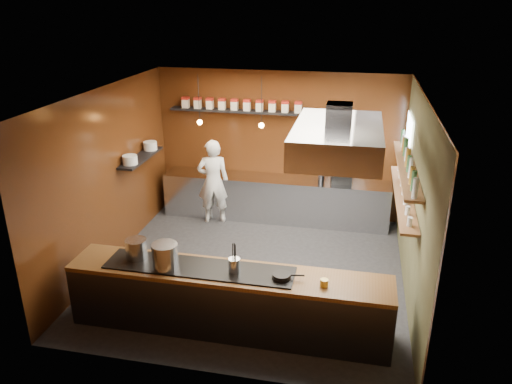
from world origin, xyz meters
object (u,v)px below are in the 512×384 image
(stockpot_small, at_px, (136,249))
(espresso_machine, at_px, (342,172))
(stockpot_large, at_px, (165,256))
(chef, at_px, (213,181))
(extractor_hood, at_px, (338,139))

(stockpot_small, height_order, espresso_machine, espresso_machine)
(stockpot_large, xyz_separation_m, chef, (-0.36, 3.49, -0.24))
(stockpot_large, bearing_deg, chef, 95.96)
(chef, bearing_deg, stockpot_large, 79.62)
(extractor_hood, distance_m, stockpot_small, 3.20)
(extractor_hood, xyz_separation_m, stockpot_large, (-2.14, -1.29, -1.39))
(espresso_machine, relative_size, chef, 0.23)
(stockpot_large, distance_m, stockpot_small, 0.51)
(espresso_machine, bearing_deg, stockpot_large, -124.78)
(stockpot_small, bearing_deg, extractor_hood, 23.35)
(extractor_hood, bearing_deg, stockpot_large, -148.95)
(stockpot_large, bearing_deg, extractor_hood, 31.05)
(stockpot_small, bearing_deg, chef, 87.92)
(stockpot_large, height_order, stockpot_small, stockpot_large)
(espresso_machine, height_order, chef, chef)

